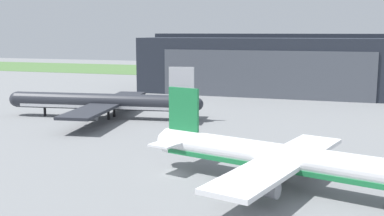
{
  "coord_description": "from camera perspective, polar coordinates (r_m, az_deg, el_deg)",
  "views": [
    {
      "loc": [
        20.71,
        -57.14,
        18.65
      ],
      "look_at": [
        -3.44,
        17.42,
        5.87
      ],
      "focal_mm": 44.11,
      "sensor_mm": 36.0,
      "label": 1
    }
  ],
  "objects": [
    {
      "name": "ground_plane",
      "position": [
        63.57,
        -1.91,
        -7.8
      ],
      "size": [
        440.0,
        440.0,
        0.0
      ],
      "primitive_type": "plane",
      "color": "slate"
    },
    {
      "name": "airliner_near_left",
      "position": [
        57.69,
        11.42,
        -6.18
      ],
      "size": [
        37.53,
        29.99,
        11.16
      ],
      "color": "white",
      "rests_on": "ground_plane"
    },
    {
      "name": "airliner_far_right",
      "position": [
        103.78,
        -10.52,
        0.69
      ],
      "size": [
        43.57,
        37.97,
        11.32
      ],
      "color": "#282B33",
      "rests_on": "ground_plane"
    },
    {
      "name": "maintenance_hangar",
      "position": [
        152.82,
        9.93,
        5.31
      ],
      "size": [
        77.96,
        40.04,
        17.91
      ],
      "color": "#232833",
      "rests_on": "ground_plane"
    },
    {
      "name": "grass_field_strip",
      "position": [
        215.29,
        12.39,
        4.09
      ],
      "size": [
        440.0,
        56.0,
        0.08
      ],
      "primitive_type": "cube",
      "color": "#4B723C",
      "rests_on": "ground_plane"
    }
  ]
}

